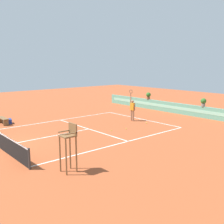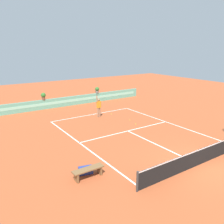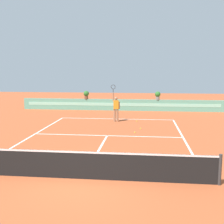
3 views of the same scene
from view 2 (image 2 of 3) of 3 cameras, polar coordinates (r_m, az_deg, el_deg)
The scene contains 12 objects.
ground_plane at distance 17.66m, azimuth 4.67°, elevation -5.02°, with size 60.00×60.00×0.00m, color #A84C28.
court_lines at distance 18.19m, azimuth 3.26°, elevation -4.36°, with size 8.32×11.94×0.01m.
net at distance 13.69m, azimuth 20.76°, elevation -10.06°, with size 8.92×0.10×1.00m.
back_wall_barrier at distance 26.11m, azimuth -9.63°, elevation 2.75°, with size 18.00×0.21×1.00m.
bench_courtside at distance 11.78m, azimuth -5.84°, elevation -14.13°, with size 1.60×0.44×0.51m.
gear_bag at distance 12.24m, azimuth -6.46°, elevation -13.97°, with size 0.70×0.36×0.36m, color navy.
tennis_player at distance 21.16m, azimuth -3.26°, elevation 1.47°, with size 0.62×0.26×2.58m.
tennis_ball_near_baseline at distance 22.29m, azimuth -0.17°, elevation -0.48°, with size 0.07×0.07×0.07m, color #CCE033.
tennis_ball_mid_court at distance 19.49m, azimuth 5.78°, elevation -2.95°, with size 0.07×0.07×0.07m, color #CCE033.
tennis_ball_by_sideline at distance 20.51m, azimuth 4.43°, elevation -1.96°, with size 0.07×0.07×0.07m, color #CCE033.
potted_plant_right at distance 27.34m, azimuth -3.66°, elevation 5.46°, with size 0.48×0.48×0.72m.
potted_plant_left at distance 24.82m, azimuth -16.44°, elevation 3.82°, with size 0.48×0.48×0.72m.
Camera 2 is at (-10.38, -6.88, 6.20)m, focal length 37.38 mm.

